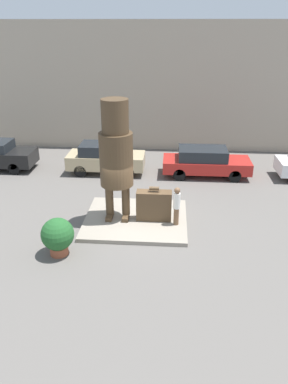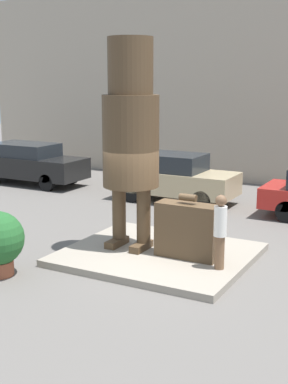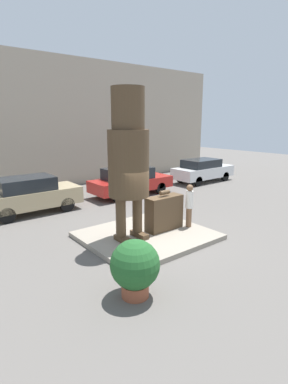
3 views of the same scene
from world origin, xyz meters
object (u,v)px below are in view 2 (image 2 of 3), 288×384
Objects in this scene: parked_car_black at (29,163)px; parked_car_tan at (174,177)px; giant_suitcase at (187,230)px; tourist at (220,229)px; statue_figure at (131,128)px.

parked_car_tan is (6.41, -0.10, 0.01)m from parked_car_black.
tourist reaches higher than giant_suitcase.
statue_figure is 6.03m from parked_car_tan.
statue_figure is 3.03× the size of tourist.
statue_figure is 1.17× the size of parked_car_tan.
statue_figure is at bearing -35.16° from parked_car_black.
giant_suitcase is at bearing -30.96° from parked_car_black.
giant_suitcase is at bearing 158.02° from tourist.
tourist reaches higher than parked_car_black.
tourist is at bearing -30.22° from parked_car_black.
tourist is at bearing -56.70° from parked_car_tan.
statue_figure is at bearing 177.06° from giant_suitcase.
statue_figure is 1.05× the size of parked_car_black.
statue_figure is at bearing 169.55° from tourist.
parked_car_tan is (-2.95, 5.52, 0.07)m from giant_suitcase.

